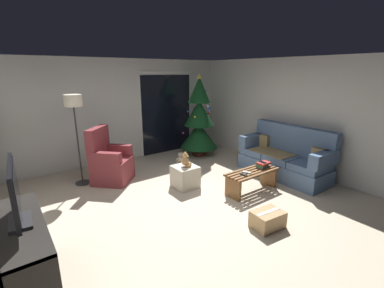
{
  "coord_description": "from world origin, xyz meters",
  "views": [
    {
      "loc": [
        -2.51,
        -3.24,
        2.21
      ],
      "look_at": [
        0.4,
        0.7,
        0.85
      ],
      "focal_mm": 24.78,
      "sensor_mm": 36.0,
      "label": 1
    }
  ],
  "objects_px": {
    "christmas_tree": "(199,121)",
    "teddy_bear_honey": "(186,160)",
    "cell_phone": "(263,162)",
    "teddy_bear_cream_by_tree": "(180,158)",
    "remote_white": "(247,172)",
    "book_stack": "(263,165)",
    "cardboard_box_taped_mid_floor": "(268,219)",
    "couch": "(285,158)",
    "floor_lamp": "(74,109)",
    "armchair": "(110,163)",
    "ottoman": "(185,177)",
    "coffee_table": "(252,178)",
    "television": "(15,194)",
    "media_shelf": "(24,262)",
    "remote_black": "(244,175)"
  },
  "relations": [
    {
      "from": "book_stack",
      "to": "cell_phone",
      "type": "xyz_separation_m",
      "value": [
        -0.01,
        0.0,
        0.06
      ]
    },
    {
      "from": "book_stack",
      "to": "ottoman",
      "type": "relative_size",
      "value": 0.62
    },
    {
      "from": "ottoman",
      "to": "armchair",
      "type": "bearing_deg",
      "value": 133.16
    },
    {
      "from": "christmas_tree",
      "to": "teddy_bear_honey",
      "type": "height_order",
      "value": "christmas_tree"
    },
    {
      "from": "christmas_tree",
      "to": "armchair",
      "type": "height_order",
      "value": "christmas_tree"
    },
    {
      "from": "coffee_table",
      "to": "remote_white",
      "type": "distance_m",
      "value": 0.22
    },
    {
      "from": "cell_phone",
      "to": "media_shelf",
      "type": "height_order",
      "value": "media_shelf"
    },
    {
      "from": "armchair",
      "to": "cardboard_box_taped_mid_floor",
      "type": "xyz_separation_m",
      "value": [
        1.24,
        -2.99,
        -0.28
      ]
    },
    {
      "from": "coffee_table",
      "to": "cell_phone",
      "type": "height_order",
      "value": "cell_phone"
    },
    {
      "from": "television",
      "to": "coffee_table",
      "type": "bearing_deg",
      "value": 3.28
    },
    {
      "from": "remote_white",
      "to": "television",
      "type": "distance_m",
      "value": 3.55
    },
    {
      "from": "media_shelf",
      "to": "coffee_table",
      "type": "bearing_deg",
      "value": 4.09
    },
    {
      "from": "remote_black",
      "to": "cardboard_box_taped_mid_floor",
      "type": "xyz_separation_m",
      "value": [
        -0.44,
        -0.9,
        -0.29
      ]
    },
    {
      "from": "coffee_table",
      "to": "cell_phone",
      "type": "bearing_deg",
      "value": 1.22
    },
    {
      "from": "cell_phone",
      "to": "floor_lamp",
      "type": "height_order",
      "value": "floor_lamp"
    },
    {
      "from": "television",
      "to": "media_shelf",
      "type": "bearing_deg",
      "value": -122.98
    },
    {
      "from": "remote_white",
      "to": "christmas_tree",
      "type": "distance_m",
      "value": 2.54
    },
    {
      "from": "couch",
      "to": "media_shelf",
      "type": "bearing_deg",
      "value": -175.6
    },
    {
      "from": "remote_white",
      "to": "armchair",
      "type": "bearing_deg",
      "value": -73.12
    },
    {
      "from": "remote_black",
      "to": "teddy_bear_honey",
      "type": "bearing_deg",
      "value": 123.85
    },
    {
      "from": "coffee_table",
      "to": "christmas_tree",
      "type": "xyz_separation_m",
      "value": [
        0.58,
        2.36,
        0.67
      ]
    },
    {
      "from": "remote_black",
      "to": "cell_phone",
      "type": "distance_m",
      "value": 0.59
    },
    {
      "from": "cardboard_box_taped_mid_floor",
      "to": "floor_lamp",
      "type": "bearing_deg",
      "value": 118.55
    },
    {
      "from": "remote_black",
      "to": "remote_white",
      "type": "bearing_deg",
      "value": 19.14
    },
    {
      "from": "cell_phone",
      "to": "armchair",
      "type": "xyz_separation_m",
      "value": [
        -2.27,
        2.03,
        -0.12
      ]
    },
    {
      "from": "coffee_table",
      "to": "television",
      "type": "relative_size",
      "value": 1.31
    },
    {
      "from": "teddy_bear_cream_by_tree",
      "to": "cardboard_box_taped_mid_floor",
      "type": "height_order",
      "value": "teddy_bear_cream_by_tree"
    },
    {
      "from": "couch",
      "to": "christmas_tree",
      "type": "relative_size",
      "value": 0.92
    },
    {
      "from": "cell_phone",
      "to": "television",
      "type": "distance_m",
      "value": 3.98
    },
    {
      "from": "christmas_tree",
      "to": "ottoman",
      "type": "bearing_deg",
      "value": -135.2
    },
    {
      "from": "coffee_table",
      "to": "remote_white",
      "type": "height_order",
      "value": "remote_white"
    },
    {
      "from": "remote_white",
      "to": "media_shelf",
      "type": "xyz_separation_m",
      "value": [
        -3.51,
        -0.25,
        -0.05
      ]
    },
    {
      "from": "television",
      "to": "christmas_tree",
      "type": "bearing_deg",
      "value": 31.4
    },
    {
      "from": "couch",
      "to": "remote_white",
      "type": "xyz_separation_m",
      "value": [
        -1.34,
        -0.12,
        0.02
      ]
    },
    {
      "from": "book_stack",
      "to": "christmas_tree",
      "type": "distance_m",
      "value": 2.42
    },
    {
      "from": "armchair",
      "to": "cardboard_box_taped_mid_floor",
      "type": "distance_m",
      "value": 3.25
    },
    {
      "from": "book_stack",
      "to": "cardboard_box_taped_mid_floor",
      "type": "distance_m",
      "value": 1.45
    },
    {
      "from": "couch",
      "to": "floor_lamp",
      "type": "height_order",
      "value": "floor_lamp"
    },
    {
      "from": "media_shelf",
      "to": "television",
      "type": "bearing_deg",
      "value": 57.02
    },
    {
      "from": "remote_white",
      "to": "teddy_bear_cream_by_tree",
      "type": "bearing_deg",
      "value": -113.55
    },
    {
      "from": "floor_lamp",
      "to": "ottoman",
      "type": "height_order",
      "value": "floor_lamp"
    },
    {
      "from": "media_shelf",
      "to": "couch",
      "type": "bearing_deg",
      "value": 4.4
    },
    {
      "from": "coffee_table",
      "to": "remote_white",
      "type": "xyz_separation_m",
      "value": [
        -0.16,
        -0.01,
        0.15
      ]
    },
    {
      "from": "armchair",
      "to": "television",
      "type": "bearing_deg",
      "value": -126.56
    },
    {
      "from": "cell_phone",
      "to": "teddy_bear_cream_by_tree",
      "type": "distance_m",
      "value": 2.2
    },
    {
      "from": "book_stack",
      "to": "christmas_tree",
      "type": "xyz_separation_m",
      "value": [
        0.27,
        2.36,
        0.48
      ]
    },
    {
      "from": "cell_phone",
      "to": "christmas_tree",
      "type": "relative_size",
      "value": 0.07
    },
    {
      "from": "floor_lamp",
      "to": "media_shelf",
      "type": "xyz_separation_m",
      "value": [
        -1.19,
        -2.53,
        -1.14
      ]
    },
    {
      "from": "remote_black",
      "to": "media_shelf",
      "type": "height_order",
      "value": "media_shelf"
    },
    {
      "from": "armchair",
      "to": "teddy_bear_honey",
      "type": "xyz_separation_m",
      "value": [
        1.08,
        -1.15,
        0.15
      ]
    }
  ]
}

